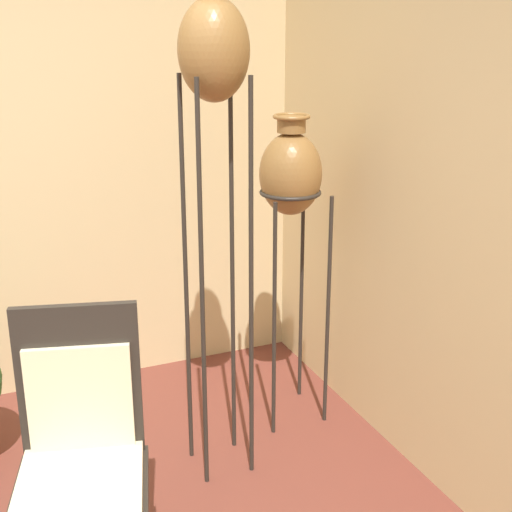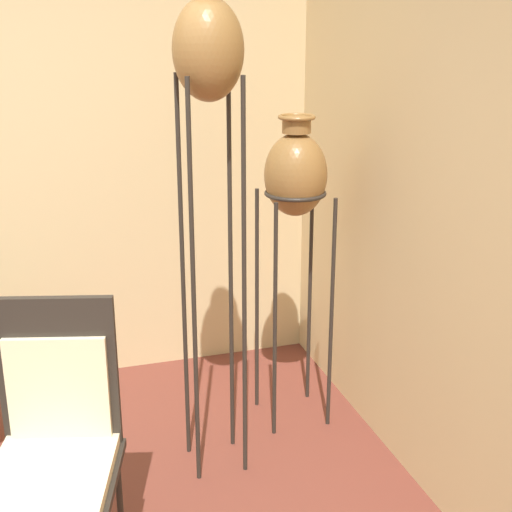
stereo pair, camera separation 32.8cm
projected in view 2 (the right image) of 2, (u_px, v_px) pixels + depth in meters
vase_stand_tall at (208, 67)px, 2.82m from camera, size 0.29×0.29×2.15m
vase_stand_medium at (296, 180)px, 3.39m from camera, size 0.31×0.31×1.57m
chair at (54, 439)px, 2.47m from camera, size 0.56×0.59×1.08m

